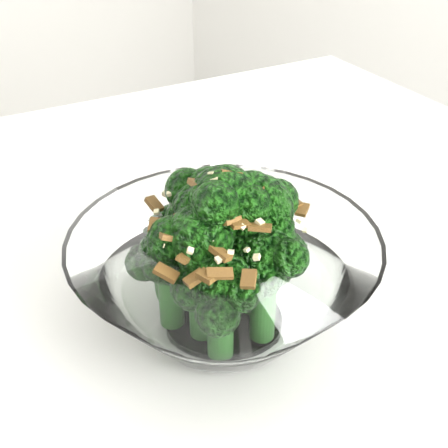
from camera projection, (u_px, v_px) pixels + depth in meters
The scene contains 1 object.
broccoli_dish at pixel (222, 272), 0.42m from camera, with size 0.21×0.21×0.13m.
Camera 1 is at (0.16, -0.40, 1.05)m, focal length 50.00 mm.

